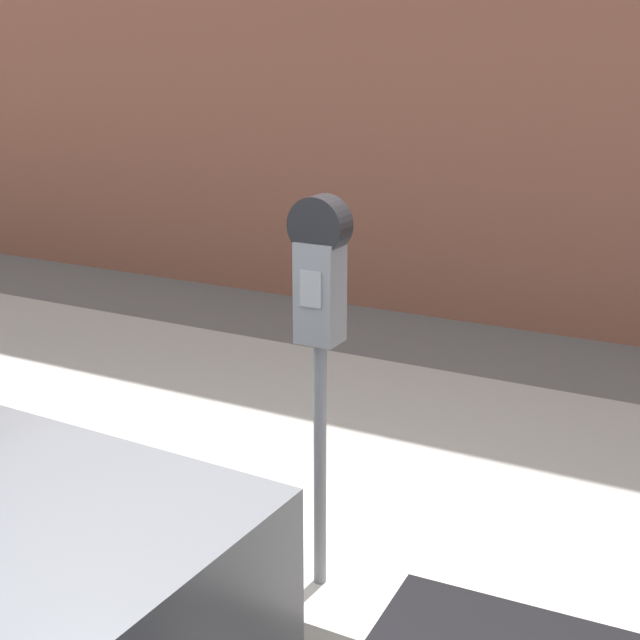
% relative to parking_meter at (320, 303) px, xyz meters
% --- Properties ---
extents(sidewalk, '(24.00, 2.80, 0.15)m').
position_rel_parking_meter_xyz_m(sidewalk, '(-0.21, 1.14, -1.24)').
color(sidewalk, '#BCB7AD').
rests_on(sidewalk, ground_plane).
extents(parking_meter, '(0.21, 0.14, 1.56)m').
position_rel_parking_meter_xyz_m(parking_meter, '(0.00, 0.00, 0.00)').
color(parking_meter, slate).
rests_on(parking_meter, sidewalk).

